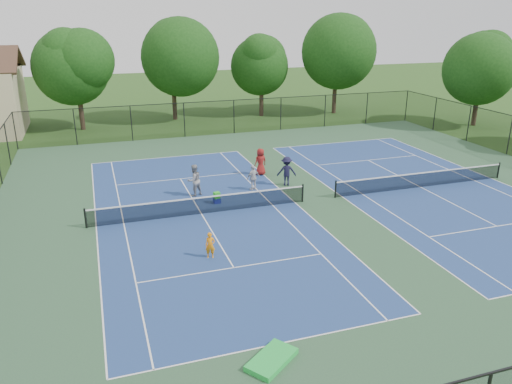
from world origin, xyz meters
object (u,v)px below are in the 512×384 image
object	(u,v)px
tree_back_c	(262,63)
tree_back_b	(172,53)
child_player	(210,245)
ball_hopper	(217,195)
instructor	(194,180)
tree_side_e	(482,64)
tree_back_a	(75,63)
bystander_c	(261,162)
bystander_b	(287,171)
tree_back_d	(337,48)
bystander_a	(253,178)
ball_crate	(217,201)

from	to	relation	value
tree_back_c	tree_back_b	bearing A→B (deg)	173.66
child_player	ball_hopper	world-z (taller)	child_player
instructor	tree_side_e	bearing A→B (deg)	175.95
tree_back_b	instructor	distance (m)	23.85
tree_back_a	tree_back_c	size ratio (longest dim) A/B	1.09
bystander_c	tree_back_b	bearing A→B (deg)	-97.72
tree_back_a	tree_back_b	size ratio (longest dim) A/B	0.91
instructor	bystander_b	distance (m)	5.91
instructor	ball_hopper	bearing A→B (deg)	95.97
tree_back_d	tree_side_e	size ratio (longest dim) A/B	1.17
tree_back_a	tree_back_b	distance (m)	9.24
tree_back_a	bystander_a	xyz separation A→B (m)	(9.90, -21.13, -5.25)
tree_side_e	bystander_b	bearing A→B (deg)	-155.32
tree_side_e	bystander_c	world-z (taller)	tree_side_e
tree_back_b	tree_side_e	xyz separation A→B (m)	(27.00, -12.00, -0.79)
tree_back_a	tree_back_d	world-z (taller)	tree_back_d
tree_back_b	ball_crate	size ratio (longest dim) A/B	26.86
tree_back_a	tree_side_e	world-z (taller)	tree_back_a
tree_back_a	bystander_c	size ratio (longest dim) A/B	5.04
bystander_b	ball_crate	size ratio (longest dim) A/B	5.00
tree_back_d	ball_crate	xyz separation A→B (m)	(-18.79, -22.65, -6.67)
tree_side_e	child_player	size ratio (longest dim) A/B	7.40
tree_back_b	bystander_b	size ratio (longest dim) A/B	5.37
tree_back_c	tree_side_e	bearing A→B (deg)	-31.43
tree_back_d	tree_back_c	bearing A→B (deg)	172.87
tree_back_c	bystander_b	distance (m)	23.17
tree_back_d	child_player	xyz separation A→B (m)	(-20.72, -29.14, -6.22)
bystander_a	tree_back_c	bearing A→B (deg)	-127.60
bystander_a	bystander_b	bearing A→B (deg)	166.91
bystander_b	tree_back_c	bearing A→B (deg)	-89.96
instructor	ball_hopper	world-z (taller)	instructor
tree_back_a	bystander_b	distance (m)	24.76
tree_back_d	ball_crate	distance (m)	30.18
tree_back_c	ball_hopper	bearing A→B (deg)	-114.53
tree_back_a	tree_back_b	world-z (taller)	tree_back_b
tree_back_c	tree_back_d	distance (m)	8.17
tree_side_e	instructor	distance (m)	32.09
tree_back_a	tree_back_c	bearing A→B (deg)	3.18
tree_back_d	bystander_c	distance (m)	24.28
tree_side_e	bystander_a	xyz separation A→B (m)	(-26.10, -11.13, -5.02)
tree_back_d	bystander_a	world-z (taller)	tree_back_d
tree_back_a	ball_hopper	xyz separation A→B (m)	(7.21, -22.65, -5.56)
tree_back_d	child_player	world-z (taller)	tree_back_d
bystander_b	ball_crate	xyz separation A→B (m)	(-4.95, -1.69, -0.78)
child_player	tree_back_d	bearing A→B (deg)	69.33
tree_back_b	instructor	xyz separation A→B (m)	(-2.75, -23.01, -5.63)
tree_back_a	ball_crate	size ratio (longest dim) A/B	24.51
tree_back_d	ball_crate	bearing A→B (deg)	-129.69
instructor	ball_crate	world-z (taller)	instructor
bystander_a	child_player	bearing A→B (deg)	42.55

